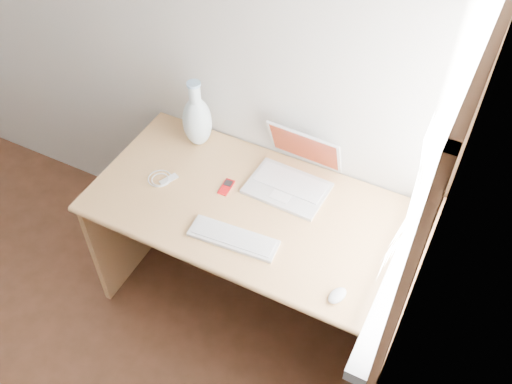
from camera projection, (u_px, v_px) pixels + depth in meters
The scene contains 10 objects.
back_wall at pixel (94, 0), 2.62m from camera, with size 3.50×0.04×2.60m, color silver.
window at pixel (436, 191), 1.83m from camera, with size 0.11×0.99×1.10m.
desk at pixel (262, 225), 2.69m from camera, with size 1.44×0.72×0.76m.
laptop at pixel (292, 174), 2.53m from camera, with size 0.36×0.30×0.24m.
external_keyboard at pixel (233, 238), 2.35m from camera, with size 0.38×0.14×0.02m.
mouse at pixel (337, 296), 2.15m from camera, with size 0.05×0.09×0.03m, color silver.
ipod at pixel (226, 187), 2.55m from camera, with size 0.05×0.10×0.01m.
cable_coil at pixel (160, 178), 2.59m from camera, with size 0.11×0.11×0.01m, color white.
remote at pixel (169, 179), 2.58m from camera, with size 0.03×0.09×0.01m, color white.
vase at pixel (197, 120), 2.65m from camera, with size 0.14×0.14×0.35m.
Camera 1 is at (1.76, -0.07, 2.62)m, focal length 40.00 mm.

